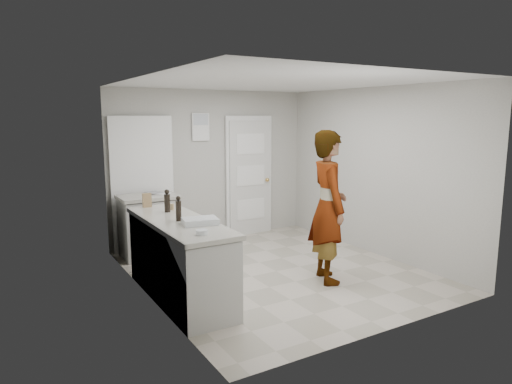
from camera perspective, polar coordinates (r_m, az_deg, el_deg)
ground at (r=6.27m, az=2.55°, el=-9.87°), size 4.00×4.00×0.00m
room_shell at (r=7.62m, az=-6.57°, el=1.49°), size 4.00×4.00×4.00m
main_counter at (r=5.33m, az=-9.51°, el=-8.67°), size 0.64×1.96×0.93m
side_counter at (r=6.99m, az=-13.20°, el=-4.41°), size 0.84×0.61×0.93m
person at (r=5.77m, az=9.01°, el=-1.84°), size 0.67×0.81×1.91m
cake_mix_box at (r=5.98m, az=-13.47°, el=-1.01°), size 0.11×0.06×0.18m
spice_jar at (r=5.76m, az=-10.42°, el=-1.83°), size 0.05×0.05×0.07m
oil_cruet_a at (r=5.62m, az=-11.05°, el=-1.14°), size 0.07×0.07×0.28m
oil_cruet_b at (r=5.12m, az=-9.66°, el=-2.11°), size 0.06×0.06×0.28m
baking_dish at (r=4.96m, az=-7.01°, el=-3.66°), size 0.41×0.33×0.07m
egg_bowl at (r=4.54m, az=-6.80°, el=-5.00°), size 0.12×0.12×0.05m
papers at (r=7.01m, az=-12.00°, el=-0.14°), size 0.34×0.36×0.01m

